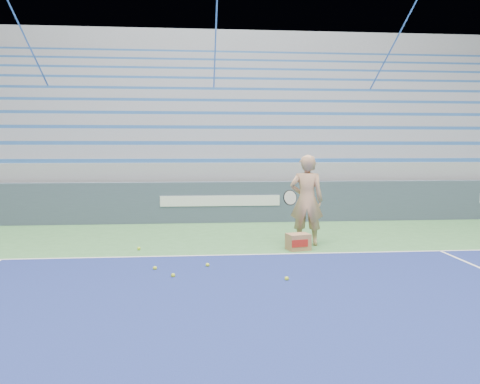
{
  "coord_description": "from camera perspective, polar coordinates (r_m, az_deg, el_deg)",
  "views": [
    {
      "loc": [
        -0.54,
        3.3,
        2.01
      ],
      "look_at": [
        0.24,
        12.38,
        1.15
      ],
      "focal_mm": 35.0,
      "sensor_mm": 36.0,
      "label": 1
    }
  ],
  "objects": [
    {
      "name": "sponsor_barrier",
      "position": [
        12.68,
        -2.42,
        -1.22
      ],
      "size": [
        30.0,
        0.32,
        1.1
      ],
      "color": "#3C495C",
      "rests_on": "ground"
    },
    {
      "name": "bleachers",
      "position": [
        18.31,
        -3.24,
        6.47
      ],
      "size": [
        31.0,
        9.15,
        7.3
      ],
      "color": "#93959B",
      "rests_on": "ground"
    },
    {
      "name": "tennis_player",
      "position": [
        9.73,
        8.11,
        -0.99
      ],
      "size": [
        0.99,
        0.91,
        1.87
      ],
      "color": "tan",
      "rests_on": "ground"
    },
    {
      "name": "ball_box",
      "position": [
        9.37,
        7.11,
        -6.04
      ],
      "size": [
        0.49,
        0.42,
        0.32
      ],
      "color": "#A3734F",
      "rests_on": "ground"
    },
    {
      "name": "tennis_ball_0",
      "position": [
        8.03,
        -3.97,
        -8.87
      ],
      "size": [
        0.07,
        0.07,
        0.07
      ],
      "primitive_type": "sphere",
      "color": "#CDE82F",
      "rests_on": "ground"
    },
    {
      "name": "tennis_ball_1",
      "position": [
        7.24,
        5.72,
        -10.47
      ],
      "size": [
        0.07,
        0.07,
        0.07
      ],
      "primitive_type": "sphere",
      "color": "#CDE82F",
      "rests_on": "ground"
    },
    {
      "name": "tennis_ball_2",
      "position": [
        7.46,
        -8.16,
        -10.03
      ],
      "size": [
        0.07,
        0.07,
        0.07
      ],
      "primitive_type": "sphere",
      "color": "#CDE82F",
      "rests_on": "ground"
    },
    {
      "name": "tennis_ball_3",
      "position": [
        7.93,
        -10.33,
        -9.13
      ],
      "size": [
        0.07,
        0.07,
        0.07
      ],
      "primitive_type": "sphere",
      "color": "#CDE82F",
      "rests_on": "ground"
    },
    {
      "name": "tennis_ball_4",
      "position": [
        9.5,
        -12.23,
        -6.74
      ],
      "size": [
        0.07,
        0.07,
        0.07
      ],
      "primitive_type": "sphere",
      "color": "#CDE82F",
      "rests_on": "ground"
    }
  ]
}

